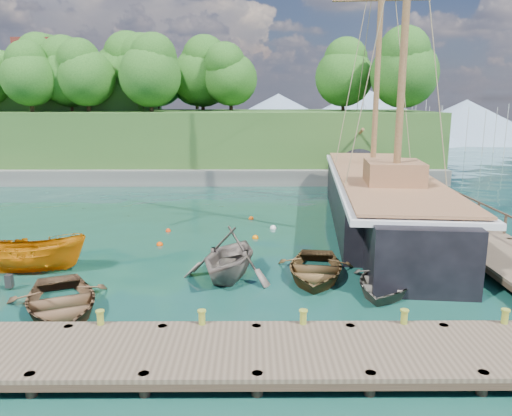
% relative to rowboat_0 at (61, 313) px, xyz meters
% --- Properties ---
extents(ground, '(160.00, 160.00, 0.00)m').
position_rel_rowboat_0_xyz_m(ground, '(6.04, 2.93, 0.00)').
color(ground, '#10362D').
rests_on(ground, ground).
extents(dock_near, '(20.00, 3.20, 1.10)m').
position_rel_rowboat_0_xyz_m(dock_near, '(8.04, -3.57, 0.43)').
color(dock_near, brown).
rests_on(dock_near, ground).
extents(dock_east, '(3.20, 24.00, 1.10)m').
position_rel_rowboat_0_xyz_m(dock_east, '(17.54, 9.93, 0.43)').
color(dock_east, brown).
rests_on(dock_east, ground).
extents(bollard_0, '(0.26, 0.26, 0.45)m').
position_rel_rowboat_0_xyz_m(bollard_0, '(2.04, -2.17, 0.00)').
color(bollard_0, olive).
rests_on(bollard_0, ground).
extents(bollard_1, '(0.26, 0.26, 0.45)m').
position_rel_rowboat_0_xyz_m(bollard_1, '(5.04, -2.17, 0.00)').
color(bollard_1, olive).
rests_on(bollard_1, ground).
extents(bollard_2, '(0.26, 0.26, 0.45)m').
position_rel_rowboat_0_xyz_m(bollard_2, '(8.04, -2.17, 0.00)').
color(bollard_2, olive).
rests_on(bollard_2, ground).
extents(bollard_3, '(0.26, 0.26, 0.45)m').
position_rel_rowboat_0_xyz_m(bollard_3, '(11.04, -2.17, 0.00)').
color(bollard_3, olive).
rests_on(bollard_3, ground).
extents(bollard_4, '(0.26, 0.26, 0.45)m').
position_rel_rowboat_0_xyz_m(bollard_4, '(14.04, -2.17, 0.00)').
color(bollard_4, olive).
rests_on(bollard_4, ground).
extents(rowboat_0, '(5.13, 5.86, 1.01)m').
position_rel_rowboat_0_xyz_m(rowboat_0, '(0.00, 0.00, 0.00)').
color(rowboat_0, '#513823').
rests_on(rowboat_0, ground).
extents(rowboat_1, '(4.78, 5.16, 2.24)m').
position_rel_rowboat_0_xyz_m(rowboat_1, '(5.59, 3.31, 0.00)').
color(rowboat_1, '#665A52').
rests_on(rowboat_1, ground).
extents(rowboat_2, '(3.97, 5.07, 0.96)m').
position_rel_rowboat_0_xyz_m(rowboat_2, '(9.07, 3.39, 0.00)').
color(rowboat_2, brown).
rests_on(rowboat_2, ground).
extents(rowboat_3, '(4.48, 5.09, 0.88)m').
position_rel_rowboat_0_xyz_m(rowboat_3, '(11.59, 2.00, 0.00)').
color(rowboat_3, '#5A554A').
rests_on(rowboat_3, ground).
extents(motorboat_orange, '(4.51, 2.01, 1.70)m').
position_rel_rowboat_0_xyz_m(motorboat_orange, '(-2.64, 4.12, 0.00)').
color(motorboat_orange, '#BF6706').
rests_on(motorboat_orange, ground).
extents(cabin_boat_white, '(2.60, 5.54, 2.07)m').
position_rel_rowboat_0_xyz_m(cabin_boat_white, '(13.34, 4.98, 0.00)').
color(cabin_boat_white, silver).
rests_on(cabin_boat_white, ground).
extents(schooner, '(7.87, 29.94, 22.38)m').
position_rel_rowboat_0_xyz_m(schooner, '(14.09, 12.72, 1.24)').
color(schooner, black).
rests_on(schooner, ground).
extents(mooring_buoy_0, '(0.34, 0.34, 0.34)m').
position_rel_rowboat_0_xyz_m(mooring_buoy_0, '(-2.22, 5.61, 0.00)').
color(mooring_buoy_0, silver).
rests_on(mooring_buoy_0, ground).
extents(mooring_buoy_1, '(0.32, 0.32, 0.32)m').
position_rel_rowboat_0_xyz_m(mooring_buoy_1, '(1.91, 8.01, 0.00)').
color(mooring_buoy_1, '#F04100').
rests_on(mooring_buoy_1, ground).
extents(mooring_buoy_2, '(0.33, 0.33, 0.33)m').
position_rel_rowboat_0_xyz_m(mooring_buoy_2, '(6.68, 9.23, 0.00)').
color(mooring_buoy_2, orange).
rests_on(mooring_buoy_2, ground).
extents(mooring_buoy_3, '(0.37, 0.37, 0.37)m').
position_rel_rowboat_0_xyz_m(mooring_buoy_3, '(7.70, 11.20, 0.00)').
color(mooring_buoy_3, white).
rests_on(mooring_buoy_3, ground).
extents(mooring_buoy_4, '(0.29, 0.29, 0.29)m').
position_rel_rowboat_0_xyz_m(mooring_buoy_4, '(1.90, 10.63, 0.00)').
color(mooring_buoy_4, red).
rests_on(mooring_buoy_4, ground).
extents(mooring_buoy_5, '(0.31, 0.31, 0.31)m').
position_rel_rowboat_0_xyz_m(mooring_buoy_5, '(6.45, 13.51, 0.00)').
color(mooring_buoy_5, '#D9500A').
rests_on(mooring_buoy_5, ground).
extents(headland, '(51.00, 19.31, 12.90)m').
position_rel_rowboat_0_xyz_m(headland, '(-6.83, 34.29, 5.54)').
color(headland, '#474744').
rests_on(headland, ground).
extents(distant_ridge, '(117.00, 40.00, 10.00)m').
position_rel_rowboat_0_xyz_m(distant_ridge, '(10.35, 72.93, 4.35)').
color(distant_ridge, '#728CA5').
rests_on(distant_ridge, ground).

